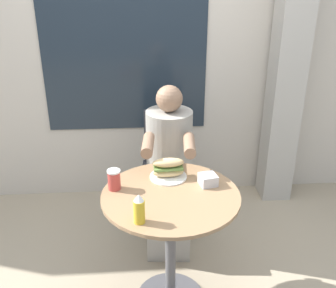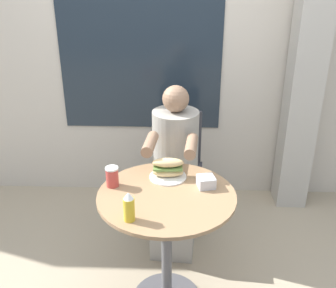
# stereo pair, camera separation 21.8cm
# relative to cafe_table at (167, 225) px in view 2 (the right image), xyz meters

# --- Properties ---
(storefront_wall) EXTENTS (8.00, 0.09, 2.80)m
(storefront_wall) POSITION_rel_cafe_table_xyz_m (-0.00, 1.34, 0.86)
(storefront_wall) COLOR beige
(storefront_wall) RESTS_ON ground_plane
(lattice_pillar) EXTENTS (0.24, 0.24, 2.40)m
(lattice_pillar) POSITION_rel_cafe_table_xyz_m (1.00, 1.16, 0.65)
(lattice_pillar) COLOR #B2ADA3
(lattice_pillar) RESTS_ON ground_plane
(cafe_table) EXTENTS (0.74, 0.74, 0.74)m
(cafe_table) POSITION_rel_cafe_table_xyz_m (0.00, 0.00, 0.00)
(cafe_table) COLOR #997551
(cafe_table) RESTS_ON ground_plane
(diner_chair) EXTENTS (0.41, 0.41, 0.87)m
(diner_chair) POSITION_rel_cafe_table_xyz_m (0.04, 0.88, -0.02)
(diner_chair) COLOR #333338
(diner_chair) RESTS_ON ground_plane
(seated_diner) EXTENTS (0.34, 0.56, 1.17)m
(seated_diner) POSITION_rel_cafe_table_xyz_m (0.03, 0.54, -0.03)
(seated_diner) COLOR gray
(seated_diner) RESTS_ON ground_plane
(sandwich_on_plate) EXTENTS (0.21, 0.21, 0.12)m
(sandwich_on_plate) POSITION_rel_cafe_table_xyz_m (-0.00, 0.18, 0.25)
(sandwich_on_plate) COLOR white
(sandwich_on_plate) RESTS_ON cafe_table
(drink_cup) EXTENTS (0.07, 0.07, 0.11)m
(drink_cup) POSITION_rel_cafe_table_xyz_m (-0.30, 0.07, 0.25)
(drink_cup) COLOR #B73D38
(drink_cup) RESTS_ON cafe_table
(napkin_box) EXTENTS (0.11, 0.11, 0.06)m
(napkin_box) POSITION_rel_cafe_table_xyz_m (0.21, 0.08, 0.23)
(napkin_box) COLOR silver
(napkin_box) RESTS_ON cafe_table
(condiment_bottle) EXTENTS (0.05, 0.05, 0.15)m
(condiment_bottle) POSITION_rel_cafe_table_xyz_m (-0.17, -0.24, 0.27)
(condiment_bottle) COLOR gold
(condiment_bottle) RESTS_ON cafe_table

